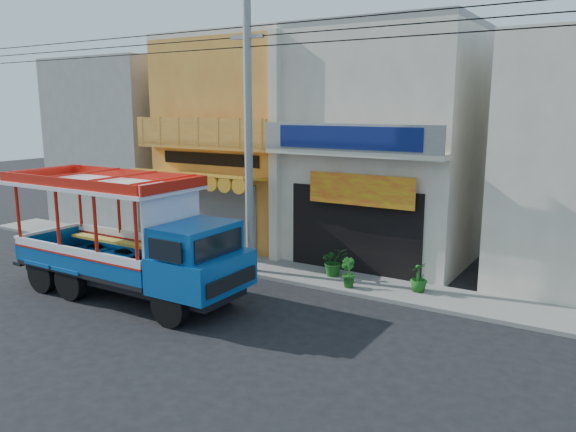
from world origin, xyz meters
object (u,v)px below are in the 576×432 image
object	(u,v)px
green_sign	(155,239)
potted_plant_a	(334,261)
songthaew_truck	(140,242)
potted_plant_b	(348,273)
potted_plant_c	(419,277)
utility_pole	(252,121)

from	to	relation	value
green_sign	potted_plant_a	xyz separation A→B (m)	(7.40, 0.53, 0.09)
songthaew_truck	potted_plant_a	distance (m)	6.14
potted_plant_a	potted_plant_b	xyz separation A→B (m)	(0.89, -0.83, -0.02)
potted_plant_b	green_sign	bearing A→B (deg)	23.98
potted_plant_a	potted_plant_c	distance (m)	2.86
songthaew_truck	potted_plant_b	world-z (taller)	songthaew_truck
utility_pole	potted_plant_b	distance (m)	5.61
songthaew_truck	potted_plant_a	world-z (taller)	songthaew_truck
potted_plant_b	utility_pole	bearing A→B (deg)	27.77
songthaew_truck	potted_plant_a	xyz separation A→B (m)	(3.74, 4.73, -1.14)
utility_pole	potted_plant_b	size ratio (longest dim) A/B	31.46
potted_plant_a	green_sign	bearing A→B (deg)	140.06
utility_pole	songthaew_truck	size ratio (longest dim) A/B	3.64
potted_plant_b	potted_plant_a	bearing A→B (deg)	-16.82
green_sign	potted_plant_a	world-z (taller)	potted_plant_a
utility_pole	potted_plant_c	bearing A→B (deg)	8.62
potted_plant_a	utility_pole	bearing A→B (deg)	156.38
potted_plant_a	potted_plant_c	world-z (taller)	potted_plant_a
green_sign	potted_plant_c	size ratio (longest dim) A/B	1.04
utility_pole	potted_plant_b	bearing A→B (deg)	1.77
green_sign	songthaew_truck	bearing A→B (deg)	-48.98
utility_pole	potted_plant_a	distance (m)	5.18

